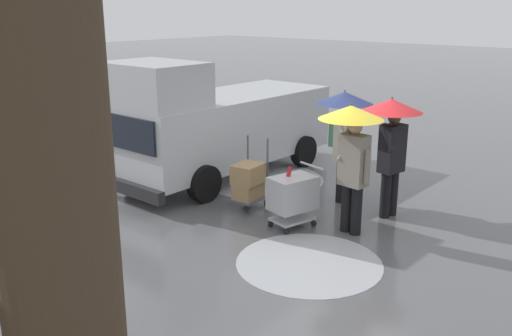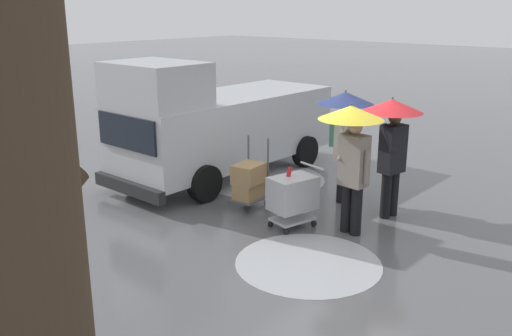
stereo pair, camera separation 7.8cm
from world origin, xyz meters
name	(u,v)px [view 1 (the left image)]	position (x,y,z in m)	size (l,w,h in m)	color
ground_plane	(332,220)	(0.00, 0.00, 0.00)	(90.00, 90.00, 0.00)	#5B5B5E
slush_patch_mid_street	(262,179)	(2.45, -1.01, 0.00)	(2.65, 2.65, 0.01)	#999BA0
slush_patch_far_side	(309,262)	(-0.68, 1.66, 0.00)	(2.14, 2.14, 0.01)	#ADAFB5
cargo_van_parked_right	(216,123)	(3.36, -0.56, 1.18)	(2.20, 5.34, 2.60)	#B7BABF
shopping_cart_vendor	(293,195)	(0.35, 0.70, 0.57)	(0.72, 0.92, 1.04)	#B2B2B7
hand_dolly_boxes	(249,182)	(1.45, 0.56, 0.54)	(0.57, 0.75, 1.32)	#515156
pedestrian_pink_side	(352,139)	(-0.49, 0.28, 1.58)	(1.04, 1.04, 2.15)	black
pedestrian_black_side	(392,129)	(-0.64, -0.75, 1.58)	(1.04, 1.04, 2.15)	black
pedestrian_white_side	(344,121)	(0.41, -0.93, 1.57)	(1.04, 1.04, 2.15)	black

